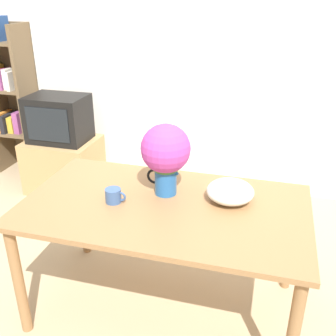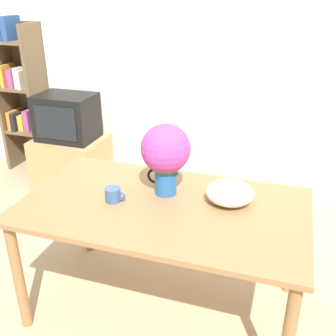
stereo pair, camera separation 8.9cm
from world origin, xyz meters
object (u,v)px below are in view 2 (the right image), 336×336
object	(u,v)px
flower_vase	(166,154)
coffee_mug	(113,194)
white_bowl	(230,193)
tv_set	(67,117)

from	to	relation	value
flower_vase	coffee_mug	xyz separation A→B (m)	(-0.25, -0.18, -0.21)
coffee_mug	white_bowl	distance (m)	0.65
flower_vase	white_bowl	xyz separation A→B (m)	(0.37, 0.01, -0.19)
flower_vase	coffee_mug	bearing A→B (deg)	-144.30
coffee_mug	white_bowl	bearing A→B (deg)	16.72
white_bowl	tv_set	world-z (taller)	tv_set
coffee_mug	white_bowl	size ratio (longest dim) A/B	0.45
white_bowl	tv_set	size ratio (longest dim) A/B	0.50
tv_set	coffee_mug	bearing A→B (deg)	-50.27
coffee_mug	white_bowl	xyz separation A→B (m)	(0.62, 0.19, 0.02)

